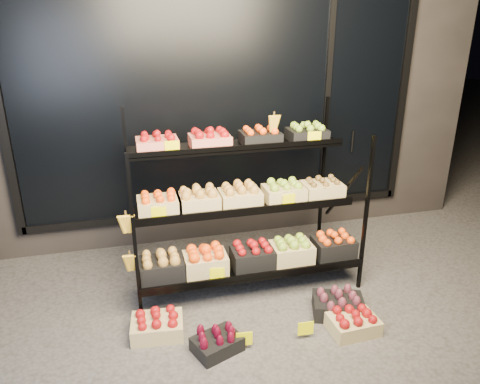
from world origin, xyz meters
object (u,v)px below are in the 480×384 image
object	(u,v)px
display_rack	(243,206)
floor_crate_midleft	(217,341)
floor_crate_left	(157,325)
floor_crate_midright	(353,322)

from	to	relation	value
display_rack	floor_crate_midleft	xyz separation A→B (m)	(-0.46, -0.96, -0.70)
floor_crate_midleft	floor_crate_left	bearing A→B (deg)	122.44
floor_crate_left	floor_crate_midright	world-z (taller)	floor_crate_left
floor_crate_midleft	floor_crate_midright	bearing A→B (deg)	-24.39
floor_crate_left	floor_crate_midleft	world-z (taller)	floor_crate_left
display_rack	floor_crate_left	size ratio (longest dim) A/B	4.90
floor_crate_midright	floor_crate_left	bearing A→B (deg)	164.31
floor_crate_midleft	floor_crate_midright	size ratio (longest dim) A/B	1.07
floor_crate_midright	display_rack	bearing A→B (deg)	121.16
floor_crate_midleft	floor_crate_midright	world-z (taller)	floor_crate_midright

